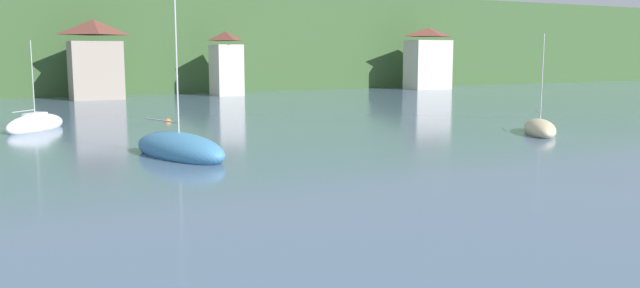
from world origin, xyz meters
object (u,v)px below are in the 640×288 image
Objects in this scene: sailboat_far_0 at (35,125)px; sailboat_mid_1 at (540,129)px; shore_building_west at (95,61)px; sailboat_far_4 at (179,149)px; mooring_buoy_near at (168,122)px; shore_building_westcentral at (226,64)px; shore_building_central at (428,59)px.

sailboat_mid_1 reaches higher than sailboat_far_0.
shore_building_west is 48.74m from sailboat_far_4.
shore_building_west is 17.24× the size of mooring_buoy_near.
shore_building_westcentral is 0.88× the size of shore_building_central.
sailboat_far_0 is 12.39× the size of mooring_buoy_near.
shore_building_westcentral is 0.92× the size of sailboat_far_4.
sailboat_mid_1 is at bearing -84.05° from shore_building_westcentral.
sailboat_far_4 is (-52.65, -47.84, -4.20)m from shore_building_central.
sailboat_mid_1 is 0.79× the size of sailboat_far_4.
shore_building_west is 54.71m from sailboat_mid_1.
sailboat_far_4 is (-24.84, 1.60, 0.10)m from sailboat_mid_1.
shore_building_central is 66.31m from sailboat_far_0.
shore_building_westcentral is at bearing -1.72° from shore_building_west.
sailboat_far_0 is 35.89m from sailboat_mid_1.
sailboat_far_4 is (-19.67, -47.96, -3.66)m from shore_building_westcentral.
shore_building_central reaches higher than shore_building_westcentral.
shore_building_central reaches higher than mooring_buoy_near.
shore_building_westcentral is 40.35m from sailboat_far_0.
sailboat_mid_1 is (5.17, -49.56, -3.76)m from shore_building_westcentral.
sailboat_far_0 is 0.75× the size of sailboat_far_4.
shore_building_west is at bearing -118.52° from sailboat_mid_1.
shore_building_central is 17.16× the size of mooring_buoy_near.
mooring_buoy_near is (4.08, 18.18, -0.42)m from sailboat_far_4.
shore_building_central is at bearing 115.37° from sailboat_far_4.
shore_building_central is 1.32× the size of sailboat_mid_1.
shore_building_westcentral is 51.97m from sailboat_far_4.
mooring_buoy_near is (0.89, -30.27, -4.64)m from shore_building_west.
shore_building_west reaches higher than sailboat_far_0.
shore_building_westcentral reaches higher than sailboat_far_0.
sailboat_far_0 is (-58.53, -30.88, -4.22)m from shore_building_central.
sailboat_far_4 is (-3.19, -48.46, -4.22)m from shore_building_west.
shore_building_central is at bearing -0.21° from shore_building_westcentral.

